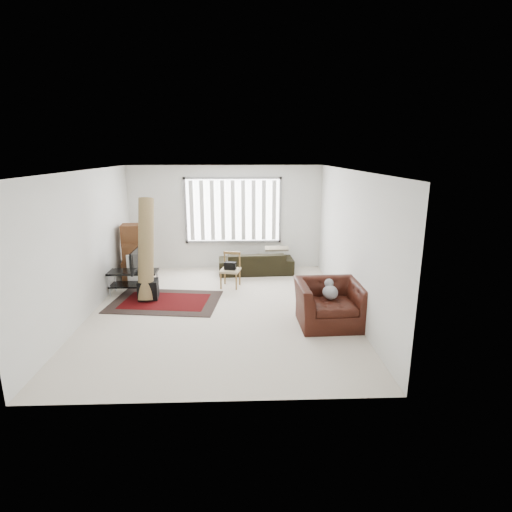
{
  "coord_description": "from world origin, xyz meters",
  "views": [
    {
      "loc": [
        0.42,
        -7.38,
        3.03
      ],
      "look_at": [
        0.69,
        0.16,
        1.05
      ],
      "focal_mm": 28.0,
      "sensor_mm": 36.0,
      "label": 1
    }
  ],
  "objects_px": {
    "tv_stand": "(133,277)",
    "sofa": "(256,259)",
    "armchair": "(331,300)",
    "side_chair": "(230,268)",
    "moving_boxes": "(134,255)"
  },
  "relations": [
    {
      "from": "armchair",
      "to": "side_chair",
      "type": "bearing_deg",
      "value": 128.89
    },
    {
      "from": "tv_stand",
      "to": "sofa",
      "type": "height_order",
      "value": "sofa"
    },
    {
      "from": "sofa",
      "to": "side_chair",
      "type": "xyz_separation_m",
      "value": [
        -0.62,
        -1.05,
        0.08
      ]
    },
    {
      "from": "tv_stand",
      "to": "armchair",
      "type": "xyz_separation_m",
      "value": [
        3.95,
        -1.73,
        0.07
      ]
    },
    {
      "from": "tv_stand",
      "to": "armchair",
      "type": "relative_size",
      "value": 0.84
    },
    {
      "from": "sofa",
      "to": "side_chair",
      "type": "distance_m",
      "value": 1.22
    },
    {
      "from": "side_chair",
      "to": "armchair",
      "type": "relative_size",
      "value": 0.64
    },
    {
      "from": "sofa",
      "to": "side_chair",
      "type": "height_order",
      "value": "side_chair"
    },
    {
      "from": "side_chair",
      "to": "armchair",
      "type": "bearing_deg",
      "value": -36.59
    },
    {
      "from": "side_chair",
      "to": "armchair",
      "type": "distance_m",
      "value": 2.82
    },
    {
      "from": "side_chair",
      "to": "sofa",
      "type": "bearing_deg",
      "value": 71.73
    },
    {
      "from": "tv_stand",
      "to": "side_chair",
      "type": "bearing_deg",
      "value": 10.74
    },
    {
      "from": "tv_stand",
      "to": "moving_boxes",
      "type": "bearing_deg",
      "value": 102.31
    },
    {
      "from": "sofa",
      "to": "armchair",
      "type": "height_order",
      "value": "armchair"
    },
    {
      "from": "moving_boxes",
      "to": "armchair",
      "type": "relative_size",
      "value": 1.11
    }
  ]
}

